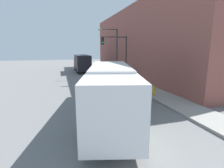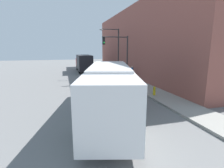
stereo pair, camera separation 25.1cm
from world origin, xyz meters
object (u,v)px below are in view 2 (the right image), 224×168
Objects in this scene: delivery_truck at (84,63)px; parking_meter at (130,76)px; city_bus at (109,87)px; pedestrian_near_corner at (132,73)px; street_lamp at (116,48)px; fire_hydrant at (154,91)px; traffic_light_pole at (119,51)px.

delivery_truck is 6.70× the size of parking_meter.
parking_meter is (4.89, 8.88, -0.83)m from city_bus.
delivery_truck is 12.10m from pedestrian_near_corner.
city_bus is 15.36m from street_lamp.
parking_meter is at bearing -116.93° from pedestrian_near_corner.
street_lamp is (-0.16, 5.53, 3.24)m from parking_meter.
delivery_truck is 19.24m from fire_hydrant.
delivery_truck is at bearing 102.08° from fire_hydrant.
traffic_light_pole reaches higher than parking_meter.
fire_hydrant is (4.02, -18.79, -1.11)m from delivery_truck.
fire_hydrant is 0.43× the size of pedestrian_near_corner.
city_bus is 6.00× the size of pedestrian_near_corner.
pedestrian_near_corner is (5.90, 10.86, -0.76)m from city_bus.
traffic_light_pole is at bearing 97.31° from fire_hydrant.
parking_meter is at bearing 90.00° from fire_hydrant.
pedestrian_near_corner is (1.01, 7.80, 0.54)m from fire_hydrant.
fire_hydrant is at bearing -90.00° from parking_meter.
street_lamp is (0.78, 3.99, 0.31)m from traffic_light_pole.
parking_meter is 0.69× the size of pedestrian_near_corner.
pedestrian_near_corner is at bearing 82.64° from fire_hydrant.
traffic_light_pole is 3.45m from parking_meter.
city_bus is 14.00× the size of fire_hydrant.
city_bus is 10.17m from parking_meter.
traffic_light_pole is 4.08m from street_lamp.
traffic_light_pole is 3.07× the size of pedestrian_near_corner.
fire_hydrant is 8.16m from traffic_light_pole.
parking_meter reaches higher than fire_hydrant.
city_bus is at bearing -110.74° from traffic_light_pole.
city_bus is 8.64× the size of parking_meter.
traffic_light_pole is at bearing 121.42° from parking_meter.
street_lamp is (-0.16, 11.35, 3.71)m from fire_hydrant.
traffic_light_pole is (3.95, 10.43, 2.10)m from city_bus.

